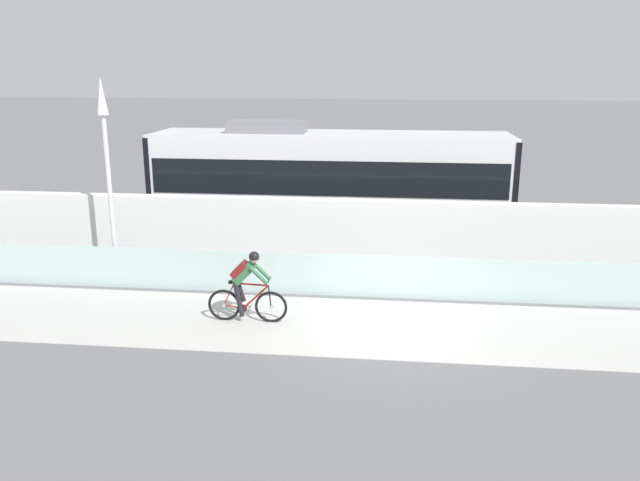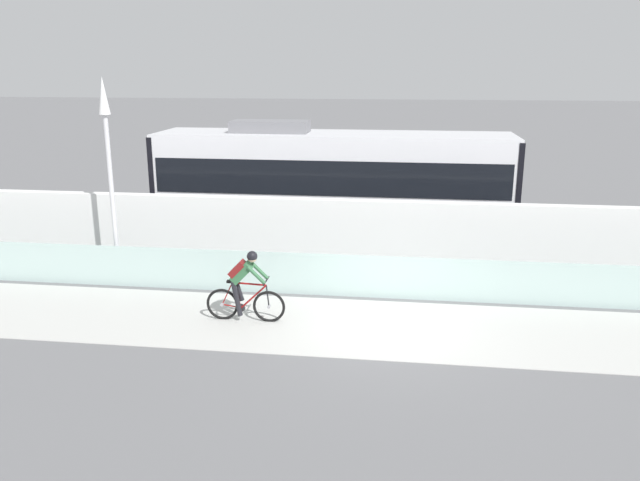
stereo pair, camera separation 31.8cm
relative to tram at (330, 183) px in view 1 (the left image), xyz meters
The scene contains 9 objects.
ground_plane 7.38m from the tram, 73.91° to the right, with size 200.00×200.00×0.00m, color slate.
bike_path_deck 7.37m from the tram, 73.91° to the right, with size 32.00×3.20×0.01m, color beige.
glass_parapet 5.55m from the tram, 68.44° to the right, with size 32.00×0.05×1.05m, color #ADC6C1.
concrete_barrier_wall 3.86m from the tram, 58.31° to the right, with size 32.00×0.36×2.03m, color white.
tram_rail_near 2.83m from the tram, 19.96° to the right, with size 32.00×0.08×0.01m, color #595654.
tram_rail_far 2.83m from the tram, 19.96° to the left, with size 32.00×0.08×0.01m, color #595654.
tram is the anchor object (origin of this frame).
cyclist_on_bike 7.03m from the tram, 99.48° to the right, with size 1.77×0.58×1.61m.
lamp_post_antenna 7.05m from the tram, 137.13° to the right, with size 0.28×0.28×5.20m.
Camera 1 is at (-0.07, -12.75, 5.42)m, focal length 35.59 mm.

